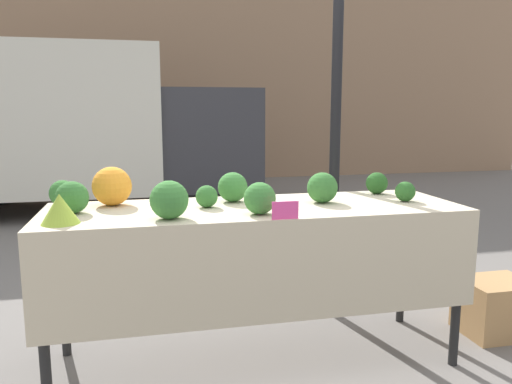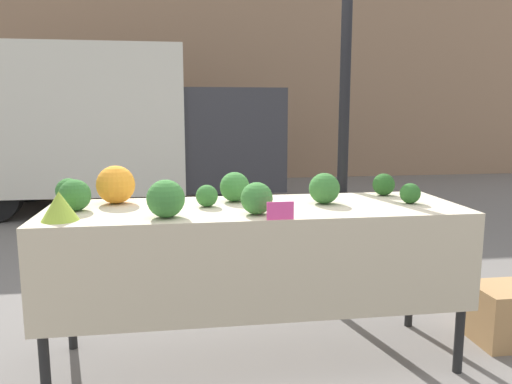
# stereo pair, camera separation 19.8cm
# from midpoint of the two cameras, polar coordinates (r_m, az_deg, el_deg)

# --- Properties ---
(ground_plane) EXTENTS (40.00, 40.00, 0.00)m
(ground_plane) POSITION_cam_midpoint_polar(r_m,az_deg,el_deg) (3.02, -1.98, -18.59)
(ground_plane) COLOR slate
(building_facade) EXTENTS (16.00, 0.60, 5.28)m
(building_facade) POSITION_cam_midpoint_polar(r_m,az_deg,el_deg) (10.62, -10.38, 15.80)
(building_facade) COLOR #9E7A5B
(building_facade) RESTS_ON ground_plane
(tent_pole) EXTENTS (0.07, 0.07, 2.31)m
(tent_pole) POSITION_cam_midpoint_polar(r_m,az_deg,el_deg) (3.38, 7.35, 4.82)
(tent_pole) COLOR black
(tent_pole) RESTS_ON ground_plane
(parked_truck) EXTENTS (4.50, 1.84, 2.26)m
(parked_truck) POSITION_cam_midpoint_polar(r_m,az_deg,el_deg) (7.48, -19.93, 7.10)
(parked_truck) COLOR silver
(parked_truck) RESTS_ON ground_plane
(market_table) EXTENTS (2.26, 0.72, 0.90)m
(market_table) POSITION_cam_midpoint_polar(r_m,az_deg,el_deg) (2.68, -1.80, -4.44)
(market_table) COLOR beige
(market_table) RESTS_ON ground_plane
(orange_cauliflower) EXTENTS (0.21, 0.21, 0.21)m
(orange_cauliflower) POSITION_cam_midpoint_polar(r_m,az_deg,el_deg) (2.87, -18.05, 0.62)
(orange_cauliflower) COLOR orange
(orange_cauliflower) RESTS_ON market_table
(romanesco_head) EXTENTS (0.18, 0.18, 0.14)m
(romanesco_head) POSITION_cam_midpoint_polar(r_m,az_deg,el_deg) (2.51, -23.64, -1.78)
(romanesco_head) COLOR #93B238
(romanesco_head) RESTS_ON market_table
(broccoli_head_0) EXTENTS (0.17, 0.17, 0.17)m
(broccoli_head_0) POSITION_cam_midpoint_polar(r_m,az_deg,el_deg) (2.83, 5.62, 0.49)
(broccoli_head_0) COLOR #336B2D
(broccoli_head_0) RESTS_ON market_table
(broccoli_head_1) EXTENTS (0.17, 0.17, 0.17)m
(broccoli_head_1) POSITION_cam_midpoint_polar(r_m,az_deg,el_deg) (2.85, -4.67, 0.55)
(broccoli_head_1) COLOR #387533
(broccoli_head_1) RESTS_ON market_table
(broccoli_head_2) EXTENTS (0.12, 0.12, 0.12)m
(broccoli_head_2) POSITION_cam_midpoint_polar(r_m,az_deg,el_deg) (2.96, 14.87, 0.04)
(broccoli_head_2) COLOR #285B23
(broccoli_head_2) RESTS_ON market_table
(broccoli_head_3) EXTENTS (0.14, 0.14, 0.14)m
(broccoli_head_3) POSITION_cam_midpoint_polar(r_m,az_deg,el_deg) (3.19, 11.93, 0.99)
(broccoli_head_3) COLOR #23511E
(broccoli_head_3) RESTS_ON market_table
(broccoli_head_4) EXTENTS (0.12, 0.12, 0.12)m
(broccoli_head_4) POSITION_cam_midpoint_polar(r_m,az_deg,el_deg) (2.71, -7.75, -0.52)
(broccoli_head_4) COLOR #336B2D
(broccoli_head_4) RESTS_ON market_table
(broccoli_head_5) EXTENTS (0.19, 0.19, 0.19)m
(broccoli_head_5) POSITION_cam_midpoint_polar(r_m,az_deg,el_deg) (2.45, -12.19, -0.90)
(broccoli_head_5) COLOR #387533
(broccoli_head_5) RESTS_ON market_table
(broccoli_head_6) EXTENTS (0.16, 0.16, 0.16)m
(broccoli_head_6) POSITION_cam_midpoint_polar(r_m,az_deg,el_deg) (2.50, -1.83, -0.74)
(broccoli_head_6) COLOR #387533
(broccoli_head_6) RESTS_ON market_table
(broccoli_head_7) EXTENTS (0.17, 0.17, 0.17)m
(broccoli_head_7) POSITION_cam_midpoint_polar(r_m,az_deg,el_deg) (2.72, -22.25, -0.60)
(broccoli_head_7) COLOR #336B2D
(broccoli_head_7) RESTS_ON market_table
(broccoli_head_8) EXTENTS (0.14, 0.14, 0.14)m
(broccoli_head_8) POSITION_cam_midpoint_polar(r_m,az_deg,el_deg) (2.96, -23.04, -0.13)
(broccoli_head_8) COLOR #336B2D
(broccoli_head_8) RESTS_ON market_table
(price_sign) EXTENTS (0.13, 0.01, 0.09)m
(price_sign) POSITION_cam_midpoint_polar(r_m,az_deg,el_deg) (2.40, 1.00, -2.13)
(price_sign) COLOR #EF4793
(price_sign) RESTS_ON market_table
(produce_crate) EXTENTS (0.42, 0.35, 0.35)m
(produce_crate) POSITION_cam_midpoint_polar(r_m,az_deg,el_deg) (3.57, 24.24, -11.89)
(produce_crate) COLOR tan
(produce_crate) RESTS_ON ground_plane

